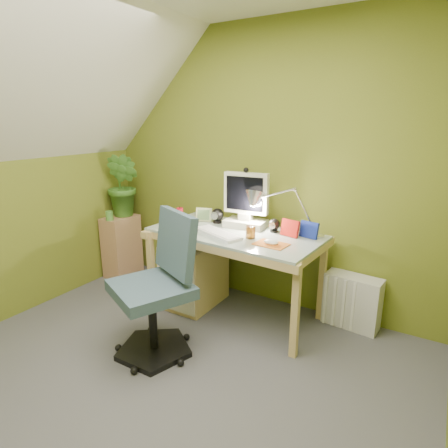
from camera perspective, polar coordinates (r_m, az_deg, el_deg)
The scene contains 20 objects.
floor at distance 2.55m, azimuth -12.88°, elevation -24.48°, with size 3.20×3.20×0.01m, color #4D4D52.
wall_back at distance 3.30m, azimuth 5.45°, elevation 8.30°, with size 3.20×0.01×2.40m, color olive.
desk at distance 3.16m, azimuth 1.67°, elevation -7.63°, with size 1.38×0.69×0.74m, color tan, non-canonical shape.
monitor at distance 3.12m, azimuth 3.39°, elevation 4.55°, with size 0.41×0.24×0.56m, color silver, non-canonical shape.
speaker_left at distance 3.28m, azimuth -1.00°, elevation 1.30°, with size 0.11×0.11×0.13m, color black, non-canonical shape.
speaker_right at distance 3.04m, azimuth 7.65°, elevation -0.24°, with size 0.09×0.09×0.11m, color black, non-canonical shape.
keyboard at distance 2.95m, azimuth -0.97°, elevation -1.45°, with size 0.46×0.15×0.02m, color white.
mousepad at distance 2.75m, azimuth 7.19°, elevation -3.07°, with size 0.24×0.17×0.01m, color #C4641E.
mouse at distance 2.75m, azimuth 7.20°, elevation -2.75°, with size 0.11×0.07×0.04m, color white.
amber_tumbler at distance 2.87m, azimuth 4.07°, elevation -1.24°, with size 0.07×0.07×0.10m, color brown.
candle_cluster at distance 3.35m, azimuth -7.16°, elevation 1.34°, with size 0.15×0.14×0.12m, color red, non-canonical shape.
photo_frame_red at distance 2.95m, azimuth 10.01°, elevation -0.62°, with size 0.15×0.02×0.13m, color red.
photo_frame_blue at distance 2.94m, azimuth 12.83°, elevation -0.86°, with size 0.15×0.02×0.13m, color navy.
photo_frame_green at distance 3.33m, azimuth -3.08°, elevation 1.43°, with size 0.14×0.02×0.12m, color beige.
desk_lamp at distance 2.94m, azimuth 11.18°, elevation 3.51°, with size 0.52×0.22×0.55m, color silver, non-canonical shape.
side_ledge at distance 4.12m, azimuth -15.29°, elevation -3.26°, with size 0.24×0.37×0.64m, color tan.
potted_plant at distance 3.97m, azimuth -15.05°, elevation 5.71°, with size 0.36×0.29×0.65m, color #3D7326.
green_cup at distance 3.91m, azimuth -17.05°, elevation 1.21°, with size 0.07×0.07×0.09m, color #5C9F42.
task_chair at distance 2.65m, azimuth -11.10°, elevation -9.27°, with size 0.57×0.57×1.03m, color #3A515F, non-canonical shape.
radiator at distance 3.22m, azimuth 18.93°, elevation -11.09°, with size 0.43×0.17×0.43m, color silver.
Camera 1 is at (1.42, -1.35, 1.63)m, focal length 30.00 mm.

